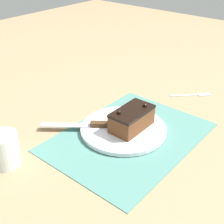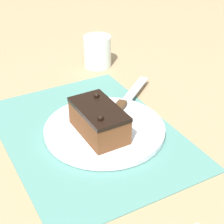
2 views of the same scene
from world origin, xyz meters
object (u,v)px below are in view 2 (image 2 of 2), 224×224
(cake_plate, at_px, (105,129))
(serving_knife, at_px, (123,103))
(drinking_glass, at_px, (97,51))
(chocolate_cake, at_px, (99,120))

(cake_plate, height_order, serving_knife, serving_knife)
(drinking_glass, bearing_deg, chocolate_cake, -26.56)
(chocolate_cake, height_order, drinking_glass, drinking_glass)
(cake_plate, xyz_separation_m, drinking_glass, (-0.31, 0.14, 0.03))
(chocolate_cake, relative_size, serving_knife, 0.73)
(cake_plate, bearing_deg, chocolate_cake, -56.97)
(chocolate_cake, xyz_separation_m, serving_knife, (-0.07, 0.10, -0.03))
(chocolate_cake, bearing_deg, cake_plate, 123.03)
(chocolate_cake, bearing_deg, serving_knife, 125.91)
(drinking_glass, bearing_deg, cake_plate, -24.53)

